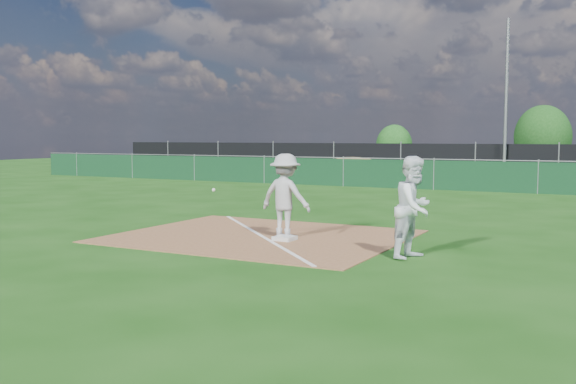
% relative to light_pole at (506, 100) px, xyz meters
% --- Properties ---
extents(ground, '(90.00, 90.00, 0.00)m').
position_rel_light_pole_xyz_m(ground, '(-1.50, -12.70, -4.00)').
color(ground, '#15450E').
rests_on(ground, ground).
extents(infield_dirt, '(6.00, 5.00, 0.02)m').
position_rel_light_pole_xyz_m(infield_dirt, '(-1.50, -21.70, -3.99)').
color(infield_dirt, brown).
rests_on(infield_dirt, ground).
extents(foul_line, '(5.01, 5.01, 0.01)m').
position_rel_light_pole_xyz_m(foul_line, '(-1.50, -21.70, -3.98)').
color(foul_line, white).
rests_on(foul_line, infield_dirt).
extents(green_fence, '(44.00, 0.05, 1.20)m').
position_rel_light_pole_xyz_m(green_fence, '(-1.50, -7.70, -3.40)').
color(green_fence, '#0D331B').
rests_on(green_fence, ground).
extents(dirt_mound, '(3.38, 2.60, 1.17)m').
position_rel_light_pole_xyz_m(dirt_mound, '(-6.50, -4.20, -3.42)').
color(dirt_mound, olive).
rests_on(dirt_mound, ground).
extents(black_fence, '(46.00, 0.04, 1.80)m').
position_rel_light_pole_xyz_m(black_fence, '(-1.50, 0.30, -3.10)').
color(black_fence, black).
rests_on(black_fence, ground).
extents(parking_lot, '(46.00, 9.00, 0.01)m').
position_rel_light_pole_xyz_m(parking_lot, '(-1.50, 5.30, -4.00)').
color(parking_lot, black).
rests_on(parking_lot, ground).
extents(light_pole, '(0.16, 0.16, 8.00)m').
position_rel_light_pole_xyz_m(light_pole, '(0.00, 0.00, 0.00)').
color(light_pole, slate).
rests_on(light_pole, ground).
extents(first_base, '(0.41, 0.41, 0.08)m').
position_rel_light_pole_xyz_m(first_base, '(-0.76, -21.99, -3.94)').
color(first_base, silver).
rests_on(first_base, infield_dirt).
extents(play_at_first, '(2.32, 0.73, 1.78)m').
position_rel_light_pole_xyz_m(play_at_first, '(-0.94, -21.61, -3.09)').
color(play_at_first, silver).
rests_on(play_at_first, infield_dirt).
extents(runner, '(0.87, 1.02, 1.82)m').
position_rel_light_pole_xyz_m(runner, '(2.16, -22.55, -3.09)').
color(runner, white).
rests_on(runner, ground).
extents(car_left, '(4.67, 2.61, 1.50)m').
position_rel_light_pole_xyz_m(car_left, '(-9.48, 5.15, -3.24)').
color(car_left, '#B1B3B9').
rests_on(car_left, parking_lot).
extents(car_mid, '(4.39, 2.09, 1.39)m').
position_rel_light_pole_xyz_m(car_mid, '(-2.25, 5.23, -3.30)').
color(car_mid, '#111A33').
rests_on(car_mid, parking_lot).
extents(car_right, '(4.35, 2.27, 1.20)m').
position_rel_light_pole_xyz_m(car_right, '(2.77, 4.29, -3.39)').
color(car_right, black).
rests_on(car_right, parking_lot).
extents(tree_left, '(2.56, 2.56, 3.04)m').
position_rel_light_pole_xyz_m(tree_left, '(-9.34, 10.58, -2.44)').
color(tree_left, '#382316').
rests_on(tree_left, ground).
extents(tree_mid, '(3.54, 3.54, 4.20)m').
position_rel_light_pole_xyz_m(tree_mid, '(0.60, 10.55, -1.84)').
color(tree_mid, '#382316').
rests_on(tree_mid, ground).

